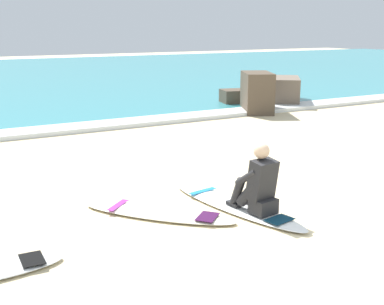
{
  "coord_description": "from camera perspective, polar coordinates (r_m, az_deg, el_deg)",
  "views": [
    {
      "loc": [
        -3.82,
        -5.27,
        2.5
      ],
      "look_at": [
        0.03,
        1.53,
        0.55
      ],
      "focal_mm": 47.64,
      "sensor_mm": 36.0,
      "label": 1
    }
  ],
  "objects": [
    {
      "name": "ground_plane",
      "position": [
        6.97,
        6.07,
        -7.08
      ],
      "size": [
        80.0,
        80.0,
        0.0
      ],
      "primitive_type": "plane",
      "color": "beige"
    },
    {
      "name": "surfboard_spare_near",
      "position": [
        6.95,
        -3.77,
        -6.76
      ],
      "size": [
        1.82,
        1.99,
        0.08
      ],
      "color": "#EFE5C6",
      "rests_on": "ground"
    },
    {
      "name": "surfer_seated",
      "position": [
        6.84,
        7.37,
        -3.65
      ],
      "size": [
        0.42,
        0.74,
        0.95
      ],
      "color": "#232326",
      "rests_on": "surfboard_main"
    },
    {
      "name": "surfboard_main",
      "position": [
        7.23,
        4.9,
        -5.95
      ],
      "size": [
        0.96,
        2.58,
        0.08
      ],
      "color": "white",
      "rests_on": "ground"
    },
    {
      "name": "rock_outcrop_distant",
      "position": [
        16.22,
        8.47,
        6.69
      ],
      "size": [
        3.39,
        2.72,
        1.18
      ],
      "color": "#756656",
      "rests_on": "ground"
    },
    {
      "name": "breaking_foam",
      "position": [
        12.94,
        -11.8,
        2.82
      ],
      "size": [
        80.0,
        0.9,
        0.11
      ],
      "primitive_type": "cube",
      "color": "white",
      "rests_on": "ground"
    }
  ]
}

